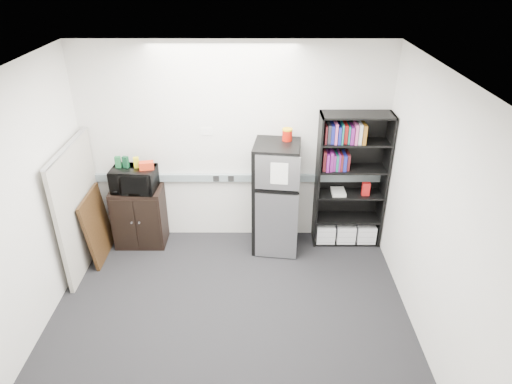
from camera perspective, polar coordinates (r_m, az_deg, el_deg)
floor at (r=5.25m, az=-3.30°, el=-15.60°), size 4.00×4.00×0.00m
wall_back at (r=5.99m, az=-2.75°, el=5.78°), size 4.00×0.02×2.70m
wall_right at (r=4.73m, az=21.18°, el=-2.72°), size 0.02×3.50×2.70m
wall_left at (r=4.98m, az=-27.41°, el=-2.52°), size 0.02×3.50×2.70m
ceiling at (r=3.91m, az=-4.41°, el=14.35°), size 4.00×3.50×0.02m
electrical_raceway at (r=6.15m, az=-2.67°, el=1.79°), size 3.92×0.05×0.10m
wall_note at (r=5.94m, az=-6.20°, el=7.52°), size 0.14×0.00×0.10m
bookshelf at (r=6.12m, az=11.70°, el=1.21°), size 0.90×0.34×1.85m
cubicle_partition at (r=6.04m, az=-21.26°, el=-1.75°), size 0.06×1.30×1.62m
cabinet at (r=6.39m, az=-14.34°, el=-3.00°), size 0.67×0.45×0.84m
microwave at (r=6.11m, az=-15.00°, el=1.54°), size 0.58×0.42×0.31m
snack_box_a at (r=6.09m, az=-16.87°, el=3.61°), size 0.07×0.05×0.15m
snack_box_b at (r=6.06m, az=-15.98°, el=3.62°), size 0.08×0.07×0.15m
snack_box_c at (r=6.03m, az=-14.73°, el=3.60°), size 0.08×0.07×0.14m
snack_bag at (r=5.96m, az=-13.53°, el=3.24°), size 0.20×0.13×0.10m
refrigerator at (r=5.95m, az=2.49°, el=-0.75°), size 0.63×0.66×1.51m
coffee_can at (r=5.72m, az=3.94°, el=7.28°), size 0.13×0.13×0.17m
framed_poster at (r=6.26m, az=-19.22°, el=-4.04°), size 0.15×0.71×0.91m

